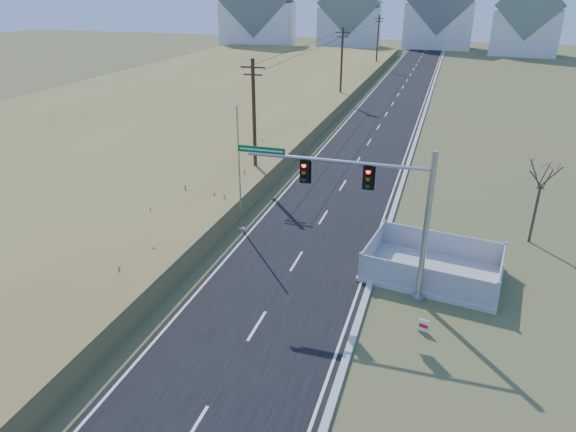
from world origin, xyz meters
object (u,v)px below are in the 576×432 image
object	(u,v)px
bare_tree	(543,174)
fence_enclosure	(432,270)
flagpole	(240,183)
traffic_signal_mast	(385,208)
open_sign	(424,326)

from	to	relation	value
bare_tree	fence_enclosure	bearing A→B (deg)	-132.67
fence_enclosure	flagpole	distance (m)	11.80
traffic_signal_mast	flagpole	world-z (taller)	flagpole
open_sign	bare_tree	distance (m)	12.41
fence_enclosure	flagpole	size ratio (longest dim) A/B	0.95
traffic_signal_mast	open_sign	world-z (taller)	traffic_signal_mast
flagpole	bare_tree	bearing A→B (deg)	12.30
flagpole	bare_tree	distance (m)	16.90
traffic_signal_mast	open_sign	bearing A→B (deg)	-47.74
traffic_signal_mast	bare_tree	world-z (taller)	traffic_signal_mast
traffic_signal_mast	flagpole	xyz separation A→B (m)	(-8.92, 4.50, -1.43)
fence_enclosure	traffic_signal_mast	bearing A→B (deg)	-126.01
fence_enclosure	flagpole	bearing A→B (deg)	177.59
traffic_signal_mast	fence_enclosure	bearing A→B (deg)	45.64
traffic_signal_mast	bare_tree	size ratio (longest dim) A/B	1.77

